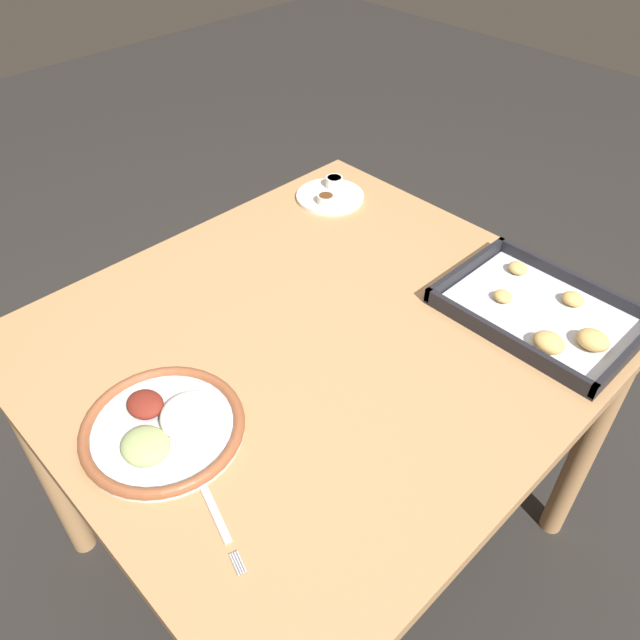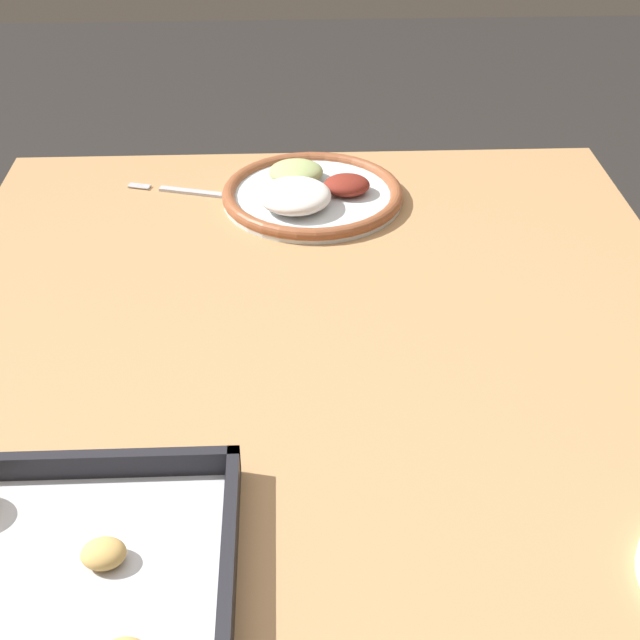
{
  "view_description": "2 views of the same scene",
  "coord_description": "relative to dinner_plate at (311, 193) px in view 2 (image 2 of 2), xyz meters",
  "views": [
    {
      "loc": [
        0.65,
        -0.64,
        1.62
      ],
      "look_at": [
        -0.0,
        0.0,
        0.81
      ],
      "focal_mm": 35.0,
      "sensor_mm": 36.0,
      "label": 1
    },
    {
      "loc": [
        0.03,
        0.86,
        1.41
      ],
      "look_at": [
        -0.0,
        0.0,
        0.81
      ],
      "focal_mm": 50.0,
      "sensor_mm": 36.0,
      "label": 2
    }
  ],
  "objects": [
    {
      "name": "dinner_plate",
      "position": [
        0.0,
        0.0,
        0.0
      ],
      "size": [
        0.28,
        0.28,
        0.05
      ],
      "color": "silver",
      "rests_on": "dining_table"
    },
    {
      "name": "baking_tray",
      "position": [
        0.29,
        0.71,
        -0.0
      ],
      "size": [
        0.38,
        0.28,
        0.04
      ],
      "color": "black",
      "rests_on": "dining_table"
    },
    {
      "name": "fork",
      "position": [
        0.17,
        -0.03,
        -0.01
      ],
      "size": [
        0.22,
        0.07,
        0.0
      ],
      "rotation": [
        0.0,
        0.0,
        -0.28
      ],
      "color": "#B2B2B7",
      "rests_on": "dining_table"
    },
    {
      "name": "dining_table",
      "position": [
        0.0,
        0.36,
        -0.13
      ],
      "size": [
        0.97,
        1.08,
        0.78
      ],
      "color": "#AD7F51",
      "rests_on": "ground_plane"
    }
  ]
}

